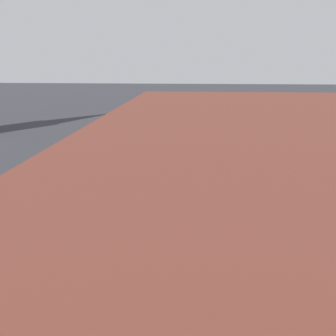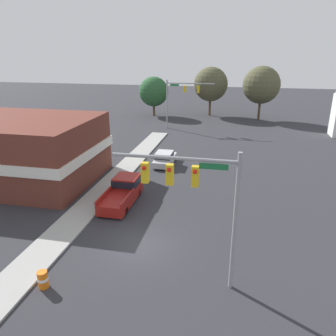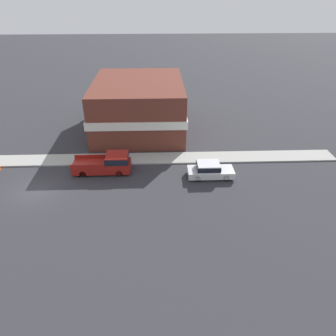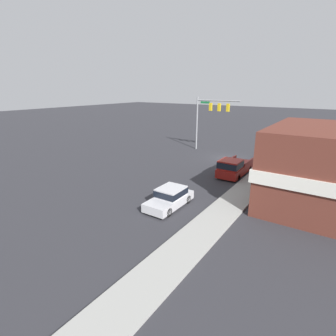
# 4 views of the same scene
# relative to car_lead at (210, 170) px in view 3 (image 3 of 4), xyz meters

# --- Properties ---
(ground_plane) EXTENTS (200.00, 200.00, 0.00)m
(ground_plane) POSITION_rel_car_lead_xyz_m (1.88, -16.08, -0.78)
(ground_plane) COLOR #2D2D33
(sidewalk_curb) EXTENTS (2.40, 60.00, 0.14)m
(sidewalk_curb) POSITION_rel_car_lead_xyz_m (-3.82, -16.08, -0.71)
(sidewalk_curb) COLOR #9E9E99
(sidewalk_curb) RESTS_ON ground
(car_lead) EXTENTS (1.91, 4.39, 1.50)m
(car_lead) POSITION_rel_car_lead_xyz_m (0.00, 0.00, 0.00)
(car_lead) COLOR black
(car_lead) RESTS_ON ground
(pickup_truck_parked) EXTENTS (2.12, 5.61, 1.89)m
(pickup_truck_parked) POSITION_rel_car_lead_xyz_m (-1.36, -9.87, 0.15)
(pickup_truck_parked) COLOR black
(pickup_truck_parked) RESTS_ON ground
(corner_brick_building) EXTENTS (13.61, 11.00, 6.05)m
(corner_brick_building) POSITION_rel_car_lead_xyz_m (-12.17, -7.13, 2.25)
(corner_brick_building) COLOR brown
(corner_brick_building) RESTS_ON ground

